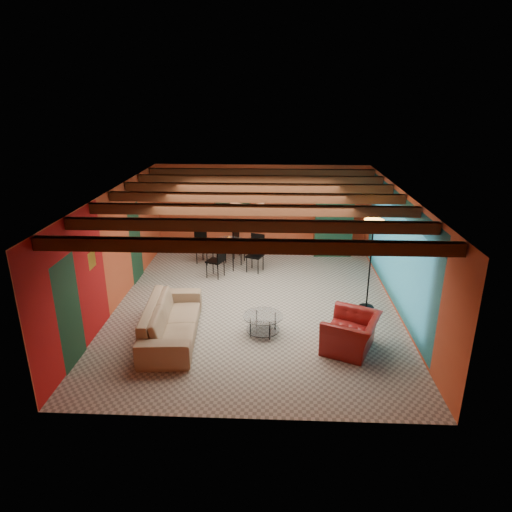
{
  "coord_description": "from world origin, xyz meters",
  "views": [
    {
      "loc": [
        0.45,
        -9.66,
        4.74
      ],
      "look_at": [
        0.0,
        0.2,
        1.15
      ],
      "focal_mm": 31.59,
      "sensor_mm": 36.0,
      "label": 1
    }
  ],
  "objects_px": {
    "armoire": "(333,224)",
    "floor_lamp": "(370,265)",
    "armchair": "(351,333)",
    "coffee_table": "(263,324)",
    "vase": "(229,229)",
    "dining_table": "(229,250)",
    "potted_plant": "(335,185)",
    "sofa": "(172,320)"
  },
  "relations": [
    {
      "from": "armchair",
      "to": "floor_lamp",
      "type": "xyz_separation_m",
      "value": [
        0.65,
        1.84,
        0.71
      ]
    },
    {
      "from": "potted_plant",
      "to": "coffee_table",
      "type": "bearing_deg",
      "value": -111.39
    },
    {
      "from": "coffee_table",
      "to": "sofa",
      "type": "bearing_deg",
      "value": -173.5
    },
    {
      "from": "sofa",
      "to": "armoire",
      "type": "height_order",
      "value": "armoire"
    },
    {
      "from": "sofa",
      "to": "coffee_table",
      "type": "height_order",
      "value": "sofa"
    },
    {
      "from": "sofa",
      "to": "potted_plant",
      "type": "distance_m",
      "value": 6.77
    },
    {
      "from": "dining_table",
      "to": "floor_lamp",
      "type": "bearing_deg",
      "value": -35.39
    },
    {
      "from": "potted_plant",
      "to": "vase",
      "type": "bearing_deg",
      "value": -157.11
    },
    {
      "from": "sofa",
      "to": "armoire",
      "type": "relative_size",
      "value": 1.32
    },
    {
      "from": "sofa",
      "to": "coffee_table",
      "type": "distance_m",
      "value": 1.88
    },
    {
      "from": "armchair",
      "to": "coffee_table",
      "type": "height_order",
      "value": "armchair"
    },
    {
      "from": "floor_lamp",
      "to": "armoire",
      "type": "bearing_deg",
      "value": 96.02
    },
    {
      "from": "coffee_table",
      "to": "dining_table",
      "type": "bearing_deg",
      "value": 106.08
    },
    {
      "from": "armchair",
      "to": "armoire",
      "type": "distance_m",
      "value": 5.64
    },
    {
      "from": "dining_table",
      "to": "armoire",
      "type": "relative_size",
      "value": 1.06
    },
    {
      "from": "armoire",
      "to": "floor_lamp",
      "type": "bearing_deg",
      "value": -86.42
    },
    {
      "from": "coffee_table",
      "to": "dining_table",
      "type": "xyz_separation_m",
      "value": [
        -1.09,
        3.77,
        0.32
      ]
    },
    {
      "from": "dining_table",
      "to": "potted_plant",
      "type": "distance_m",
      "value": 3.71
    },
    {
      "from": "armoire",
      "to": "potted_plant",
      "type": "height_order",
      "value": "potted_plant"
    },
    {
      "from": "dining_table",
      "to": "armchair",
      "type": "bearing_deg",
      "value": -56.84
    },
    {
      "from": "vase",
      "to": "coffee_table",
      "type": "bearing_deg",
      "value": -73.92
    },
    {
      "from": "coffee_table",
      "to": "floor_lamp",
      "type": "xyz_separation_m",
      "value": [
        2.38,
        1.31,
        0.86
      ]
    },
    {
      "from": "potted_plant",
      "to": "vase",
      "type": "relative_size",
      "value": 2.63
    },
    {
      "from": "armoire",
      "to": "floor_lamp",
      "type": "height_order",
      "value": "floor_lamp"
    },
    {
      "from": "floor_lamp",
      "to": "vase",
      "type": "bearing_deg",
      "value": 144.61
    },
    {
      "from": "vase",
      "to": "potted_plant",
      "type": "bearing_deg",
      "value": 22.89
    },
    {
      "from": "dining_table",
      "to": "vase",
      "type": "distance_m",
      "value": 0.62
    },
    {
      "from": "coffee_table",
      "to": "potted_plant",
      "type": "relative_size",
      "value": 1.76
    },
    {
      "from": "armchair",
      "to": "armoire",
      "type": "relative_size",
      "value": 0.57
    },
    {
      "from": "armoire",
      "to": "vase",
      "type": "relative_size",
      "value": 10.92
    },
    {
      "from": "armchair",
      "to": "dining_table",
      "type": "distance_m",
      "value": 5.14
    },
    {
      "from": "sofa",
      "to": "potted_plant",
      "type": "bearing_deg",
      "value": -40.31
    },
    {
      "from": "dining_table",
      "to": "floor_lamp",
      "type": "relative_size",
      "value": 0.96
    },
    {
      "from": "floor_lamp",
      "to": "armchair",
      "type": "bearing_deg",
      "value": -109.59
    },
    {
      "from": "sofa",
      "to": "dining_table",
      "type": "distance_m",
      "value": 4.06
    },
    {
      "from": "armoire",
      "to": "potted_plant",
      "type": "bearing_deg",
      "value": 0.0
    },
    {
      "from": "armchair",
      "to": "vase",
      "type": "height_order",
      "value": "vase"
    },
    {
      "from": "armchair",
      "to": "coffee_table",
      "type": "xyz_separation_m",
      "value": [
        -1.72,
        0.53,
        -0.15
      ]
    },
    {
      "from": "coffee_table",
      "to": "vase",
      "type": "bearing_deg",
      "value": 106.08
    },
    {
      "from": "armchair",
      "to": "coffee_table",
      "type": "distance_m",
      "value": 1.81
    },
    {
      "from": "sofa",
      "to": "vase",
      "type": "relative_size",
      "value": 14.4
    },
    {
      "from": "sofa",
      "to": "dining_table",
      "type": "height_order",
      "value": "dining_table"
    }
  ]
}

